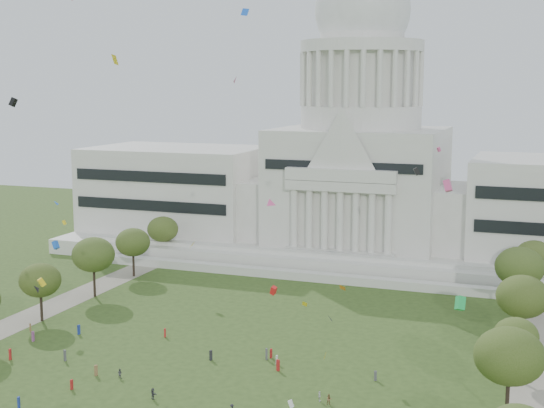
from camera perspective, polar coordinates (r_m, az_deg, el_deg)
name	(u,v)px	position (r m, az deg, el deg)	size (l,w,h in m)	color
capitol	(359,173)	(205.59, 6.59, 2.30)	(160.00, 64.50, 91.30)	silver
path_left	(13,324)	(156.39, -18.95, -8.58)	(8.00, 160.00, 0.04)	gray
path_right	(537,393)	(123.76, 19.35, -13.27)	(8.00, 160.00, 0.04)	gray
row_tree_r_2	(509,356)	(108.67, 17.45, -10.88)	(9.55, 9.55, 13.58)	black
row_tree_l_3	(40,280)	(154.79, -17.06, -5.51)	(8.12, 8.12, 11.55)	black
row_tree_r_3	(516,336)	(125.63, 17.89, -9.44)	(7.01, 7.01, 9.98)	black
row_tree_l_4	(93,255)	(169.17, -13.30, -3.73)	(9.29, 9.29, 13.21)	black
row_tree_r_4	(523,297)	(139.92, 18.35, -6.64)	(9.19, 9.19, 13.06)	black
row_tree_l_5	(133,242)	(185.35, -10.43, -2.85)	(8.33, 8.33, 11.85)	black
row_tree_r_5	(520,267)	(159.34, 18.16, -4.52)	(9.82, 9.82, 13.96)	black
row_tree_l_6	(163,229)	(201.65, -8.23, -1.89)	(8.19, 8.19, 11.64)	black
row_tree_r_6	(534,256)	(177.12, 19.15, -3.72)	(8.42, 8.42, 11.97)	black
person_2	(329,400)	(113.20, 4.32, -14.47)	(0.80, 0.49, 1.64)	olive
person_5	(153,394)	(116.04, -8.95, -13.93)	(1.60, 0.63, 1.72)	#4C4C51
person_8	(120,373)	(124.68, -11.38, -12.39)	(0.75, 0.46, 1.54)	#4C4C51
person_10	(320,396)	(114.25, 3.60, -14.25)	(0.93, 0.51, 1.59)	silver
distant_crowd	(121,371)	(125.18, -11.30, -12.25)	(66.54, 42.04, 1.93)	navy
kite_swarm	(179,201)	(104.70, -7.03, 0.20)	(84.64, 92.15, 55.38)	#E54C8C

